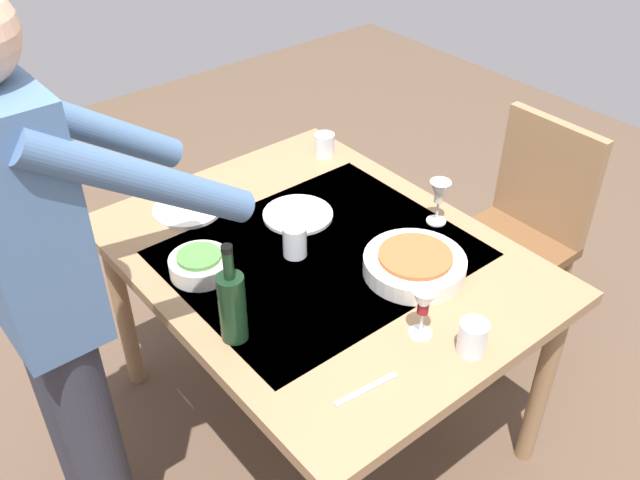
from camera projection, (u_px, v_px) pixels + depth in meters
ground_plane at (320, 414)px, 2.56m from camera, size 6.00×6.00×0.00m
dining_table at (320, 273)px, 2.16m from camera, size 1.30×1.01×0.74m
chair_near at (523, 223)px, 2.62m from camera, size 0.40×0.40×0.91m
person_server at (46, 286)px, 1.65m from camera, size 0.42×0.61×1.69m
wine_bottle at (232, 305)px, 1.76m from camera, size 0.07×0.07×0.30m
wine_glass_left at (424, 304)px, 1.77m from camera, size 0.07×0.07×0.15m
wine_glass_right at (439, 194)px, 2.19m from camera, size 0.07×0.07×0.15m
water_cup_near_left at (324, 145)px, 2.58m from camera, size 0.07×0.07×0.09m
water_cup_near_right at (473, 338)px, 1.76m from camera, size 0.07×0.07×0.09m
water_cup_far_left at (295, 241)px, 2.08m from camera, size 0.07×0.07×0.10m
serving_bowl_pasta at (415, 264)px, 2.02m from camera, size 0.30×0.30×0.07m
side_bowl_salad at (200, 264)px, 2.02m from camera, size 0.18×0.18×0.07m
dinner_plate_near at (188, 209)px, 2.30m from camera, size 0.23×0.23×0.01m
dinner_plate_far at (298, 215)px, 2.28m from camera, size 0.23×0.23×0.01m
table_fork at (366, 389)px, 1.68m from camera, size 0.03×0.18×0.00m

